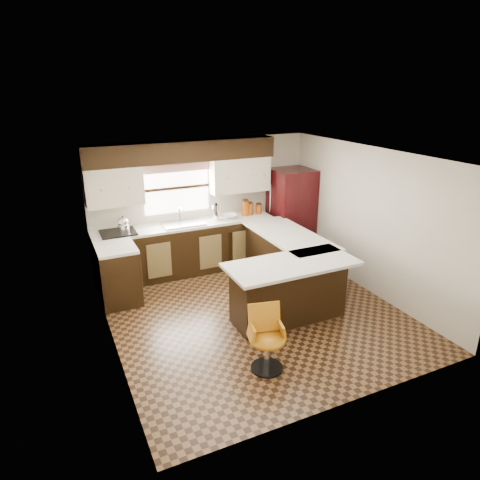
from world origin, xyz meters
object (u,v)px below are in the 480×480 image
refrigerator (291,214)px  bar_chair (267,340)px  peninsula_long (285,262)px  peninsula_return (288,291)px

refrigerator → bar_chair: refrigerator is taller
peninsula_long → peninsula_return: size_ratio=1.18×
bar_chair → refrigerator: bearing=67.4°
peninsula_return → refrigerator: (1.32, 2.14, 0.44)m
peninsula_long → bar_chair: (-1.38, -1.92, -0.04)m
peninsula_return → bar_chair: (-0.86, -0.94, -0.04)m
peninsula_return → peninsula_long: bearing=61.7°
peninsula_return → bar_chair: peninsula_return is taller
refrigerator → peninsula_long: bearing=-124.4°
refrigerator → bar_chair: size_ratio=2.17×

